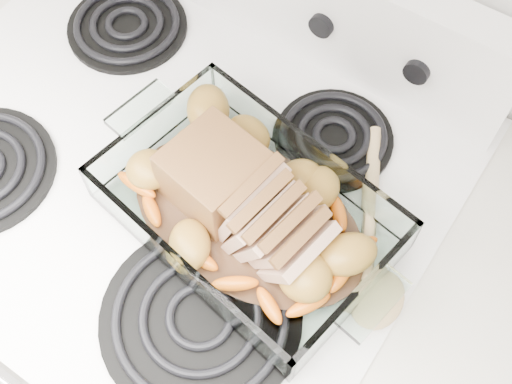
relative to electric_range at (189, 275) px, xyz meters
The scene contains 5 objects.
electric_range is the anchor object (origin of this frame).
baking_dish 0.51m from the electric_range, ahead, with size 0.36×0.24×0.07m.
pork_roast 0.53m from the electric_range, ahead, with size 0.23×0.11×0.09m.
roast_vegetables 0.52m from the electric_range, ahead, with size 0.37×0.20×0.05m.
wooden_spoon 0.57m from the electric_range, ahead, with size 0.16×0.27×0.02m.
Camera 1 is at (0.38, 1.33, 1.70)m, focal length 45.00 mm.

